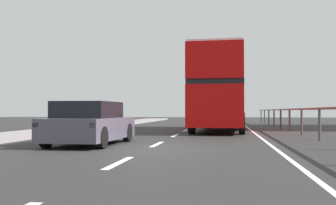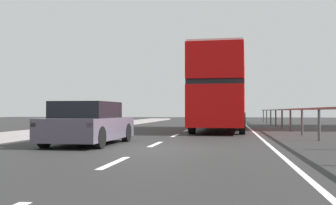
# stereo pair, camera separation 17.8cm
# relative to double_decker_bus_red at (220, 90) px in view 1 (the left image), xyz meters

# --- Properties ---
(ground_plane) EXTENTS (74.70, 120.00, 0.10)m
(ground_plane) POSITION_rel_double_decker_bus_red_xyz_m (-1.92, -10.89, -2.30)
(ground_plane) COLOR #292828
(lane_paint_markings) EXTENTS (3.73, 46.00, 0.01)m
(lane_paint_markings) POSITION_rel_double_decker_bus_red_xyz_m (0.32, -2.08, -2.25)
(lane_paint_markings) COLOR silver
(lane_paint_markings) RESTS_ON ground
(bridge_side_railing) EXTENTS (0.10, 42.00, 1.20)m
(bridge_side_railing) POSITION_rel_double_decker_bus_red_xyz_m (3.65, -1.89, -1.29)
(bridge_side_railing) COLOR #484549
(bridge_side_railing) RESTS_ON ground
(double_decker_bus_red) EXTENTS (2.93, 10.10, 4.21)m
(double_decker_bus_red) POSITION_rel_double_decker_bus_red_xyz_m (0.00, 0.00, 0.00)
(double_decker_bus_red) COLOR #C10909
(double_decker_bus_red) RESTS_ON ground
(hatchback_car_near) EXTENTS (1.97, 4.23, 1.37)m
(hatchback_car_near) POSITION_rel_double_decker_bus_red_xyz_m (-4.01, -9.98, -1.59)
(hatchback_car_near) COLOR #4E4756
(hatchback_car_near) RESTS_ON ground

